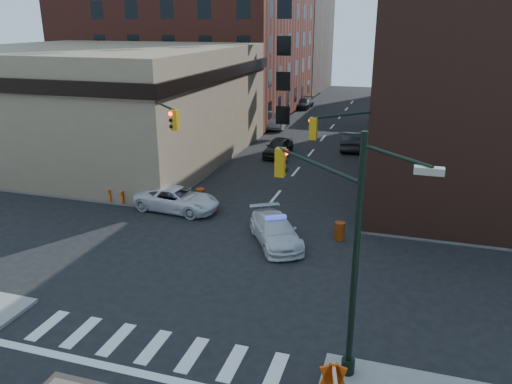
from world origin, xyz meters
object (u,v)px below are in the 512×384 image
Objects in this scene: police_car at (275,231)px; pedestrian_b at (88,184)px; barrel_road at (340,231)px; barrel_bank at (200,197)px; parked_car_enear at (351,141)px; barricade_nw_a at (157,198)px; pickup at (177,199)px; pedestrian_a at (129,175)px; parked_car_wnear at (278,147)px; parked_car_wfar at (278,121)px.

police_car is 2.77× the size of pedestrian_b.
barrel_bank is (-9.14, 2.74, 0.04)m from barrel_road.
barricade_nw_a is (-9.67, -18.47, -0.18)m from parked_car_enear.
pickup is 5.23m from pedestrian_a.
pedestrian_a is (-7.23, -12.06, 0.37)m from parked_car_wnear.
barrel_bank reaches higher than barricade_nw_a.
barrel_bank is at bearing 62.63° from parked_car_enear.
pedestrian_a is 5.72m from barrel_bank.
parked_car_wnear is 0.92× the size of parked_car_wfar.
pedestrian_b is at bearing 178.89° from barricade_nw_a.
pedestrian_a is at bearing 125.34° from police_car.
pedestrian_a is at bearing 145.33° from barricade_nw_a.
parked_car_enear reaches higher than barricade_nw_a.
barricade_nw_a is at bearing -9.47° from pedestrian_a.
police_car is 5.01× the size of barrel_road.
parked_car_wnear is 17.47m from barrel_road.
pedestrian_a is 1.65× the size of barricade_nw_a.
parked_car_wnear reaches higher than barrel_bank.
barricade_nw_a is at bearing 12.36° from pedestrian_b.
pickup is 4.94× the size of barrel_bank.
police_car is 8.87m from barricade_nw_a.
police_car is 4.61× the size of barrel_bank.
barricade_nw_a is (-1.00, -25.68, -0.20)m from parked_car_wfar.
parked_car_enear is (8.25, 18.59, 0.06)m from pickup.
parked_car_wfar is at bearing 6.05° from pickup.
pedestrian_b is 1.67× the size of barrel_bank.
police_car is at bearing -19.51° from barricade_nw_a.
pedestrian_a reaches higher than barricade_nw_a.
parked_car_wnear is 14.06m from pedestrian_a.
parked_car_wnear is 16.80m from pedestrian_b.
barrel_bank is at bearing -95.25° from parked_car_wnear.
parked_car_wnear is 2.54× the size of pedestrian_b.
barrel_bank is 2.67m from barricade_nw_a.
parked_car_wfar is at bearing 73.77° from police_car.
parked_car_wfar is 4.62× the size of barrel_bank.
barrel_bank is at bearing 163.32° from barrel_road.
barrel_bank is at bearing 22.24° from pedestrian_b.
parked_car_wfar is 11.28m from parked_car_enear.
parked_car_wnear is at bearing -5.04° from pickup.
pedestrian_b is at bearing -120.40° from parked_car_wnear.
barrel_road is (10.08, -1.38, -0.24)m from pickup.
police_car reaches higher than barricade_nw_a.
pedestrian_a reaches higher than parked_car_enear.
pedestrian_a reaches higher than barrel_road.
parked_car_wnear is at bearing 115.42° from barrel_road.
parked_car_wfar is (-0.42, 25.80, 0.08)m from pickup.
pedestrian_a is at bearing 68.42° from pickup.
parked_car_enear is 4.89× the size of barrel_road.
parked_car_enear is (1.30, 21.41, 0.08)m from police_car.
pedestrian_b is at bearing -171.08° from barrel_bank.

